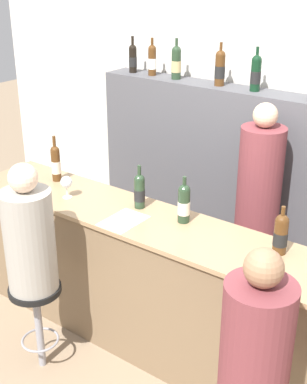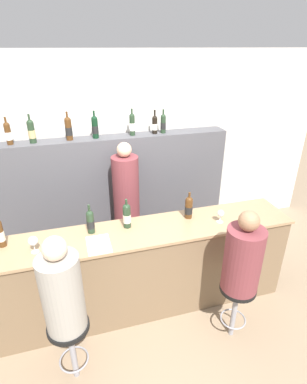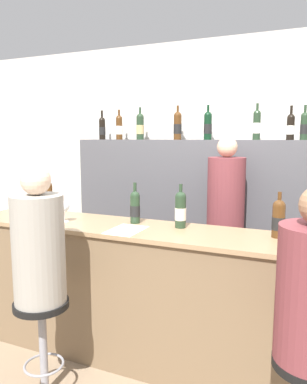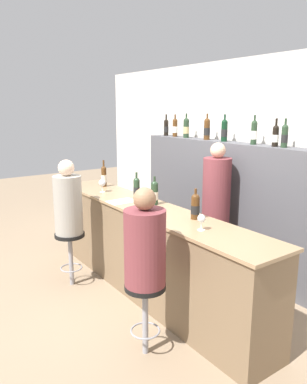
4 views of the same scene
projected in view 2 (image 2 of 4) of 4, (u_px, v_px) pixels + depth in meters
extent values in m
plane|color=#8C755B|center=(141.00, 324.00, 3.13)|extent=(16.00, 16.00, 0.00)
cube|color=beige|center=(108.00, 154.00, 4.06)|extent=(6.40, 0.05, 2.60)
cube|color=brown|center=(134.00, 273.00, 3.14)|extent=(3.28, 0.51, 0.96)
cube|color=#997A56|center=(133.00, 233.00, 2.92)|extent=(3.32, 0.55, 0.03)
cube|color=#4C4C51|center=(113.00, 194.00, 4.09)|extent=(3.12, 0.28, 1.60)
cylinder|color=#4C2D14|center=(0.00, 235.00, 2.66)|extent=(0.07, 0.07, 0.24)
cylinder|color=beige|center=(1.00, 236.00, 2.67)|extent=(0.07, 0.07, 0.10)
cylinder|color=#233823|center=(91.00, 223.00, 2.87)|extent=(0.07, 0.07, 0.20)
cylinder|color=black|center=(91.00, 224.00, 2.87)|extent=(0.07, 0.07, 0.08)
sphere|color=#233823|center=(90.00, 214.00, 2.82)|extent=(0.07, 0.07, 0.07)
cylinder|color=#233823|center=(89.00, 209.00, 2.80)|extent=(0.02, 0.02, 0.09)
cylinder|color=#233823|center=(127.00, 217.00, 2.95)|extent=(0.08, 0.08, 0.22)
cylinder|color=beige|center=(127.00, 218.00, 2.96)|extent=(0.08, 0.08, 0.09)
sphere|color=#233823|center=(127.00, 208.00, 2.90)|extent=(0.08, 0.08, 0.08)
cylinder|color=#233823|center=(126.00, 203.00, 2.88)|extent=(0.02, 0.02, 0.08)
cylinder|color=#4C2D14|center=(189.00, 209.00, 3.12)|extent=(0.08, 0.08, 0.20)
cylinder|color=black|center=(189.00, 210.00, 3.12)|extent=(0.08, 0.08, 0.08)
sphere|color=#4C2D14|center=(189.00, 200.00, 3.07)|extent=(0.08, 0.08, 0.08)
cylinder|color=#4C2D14|center=(189.00, 196.00, 3.05)|extent=(0.02, 0.02, 0.07)
cylinder|color=#4C2D14|center=(9.00, 135.00, 3.41)|extent=(0.07, 0.07, 0.22)
cylinder|color=white|center=(9.00, 136.00, 3.41)|extent=(0.07, 0.07, 0.09)
sphere|color=#4C2D14|center=(6.00, 125.00, 3.36)|extent=(0.07, 0.07, 0.07)
cylinder|color=#4C2D14|center=(5.00, 120.00, 3.33)|extent=(0.02, 0.02, 0.08)
cylinder|color=#233823|center=(32.00, 133.00, 3.47)|extent=(0.08, 0.08, 0.23)
cylinder|color=tan|center=(32.00, 134.00, 3.47)|extent=(0.08, 0.08, 0.09)
sphere|color=#233823|center=(30.00, 123.00, 3.42)|extent=(0.08, 0.08, 0.08)
cylinder|color=#233823|center=(29.00, 118.00, 3.39)|extent=(0.02, 0.02, 0.09)
cylinder|color=#4C2D14|center=(69.00, 130.00, 3.57)|extent=(0.08, 0.08, 0.24)
cylinder|color=black|center=(69.00, 131.00, 3.57)|extent=(0.08, 0.08, 0.10)
sphere|color=#4C2D14|center=(67.00, 120.00, 3.52)|extent=(0.08, 0.08, 0.08)
cylinder|color=#4C2D14|center=(67.00, 115.00, 3.49)|extent=(0.02, 0.02, 0.08)
cylinder|color=black|center=(95.00, 129.00, 3.65)|extent=(0.08, 0.08, 0.23)
cylinder|color=black|center=(95.00, 130.00, 3.65)|extent=(0.08, 0.08, 0.09)
sphere|color=black|center=(94.00, 119.00, 3.60)|extent=(0.08, 0.08, 0.08)
cylinder|color=black|center=(94.00, 114.00, 3.57)|extent=(0.02, 0.02, 0.08)
cylinder|color=#233823|center=(132.00, 126.00, 3.76)|extent=(0.07, 0.07, 0.24)
cylinder|color=white|center=(132.00, 127.00, 3.77)|extent=(0.07, 0.07, 0.10)
sphere|color=#233823|center=(132.00, 116.00, 3.71)|extent=(0.07, 0.07, 0.07)
cylinder|color=#233823|center=(132.00, 112.00, 3.69)|extent=(0.02, 0.02, 0.08)
cylinder|color=black|center=(155.00, 126.00, 3.84)|extent=(0.07, 0.07, 0.20)
cylinder|color=white|center=(155.00, 127.00, 3.85)|extent=(0.07, 0.07, 0.08)
sphere|color=black|center=(155.00, 118.00, 3.80)|extent=(0.07, 0.07, 0.07)
cylinder|color=black|center=(155.00, 114.00, 3.78)|extent=(0.02, 0.02, 0.09)
cylinder|color=#233823|center=(163.00, 125.00, 3.87)|extent=(0.07, 0.07, 0.21)
cylinder|color=black|center=(163.00, 126.00, 3.88)|extent=(0.07, 0.07, 0.08)
sphere|color=#233823|center=(163.00, 117.00, 3.82)|extent=(0.07, 0.07, 0.07)
cylinder|color=#233823|center=(163.00, 112.00, 3.80)|extent=(0.02, 0.02, 0.08)
cylinder|color=silver|center=(35.00, 252.00, 2.63)|extent=(0.07, 0.07, 0.00)
cylinder|color=silver|center=(34.00, 248.00, 2.61)|extent=(0.01, 0.01, 0.08)
sphere|color=silver|center=(33.00, 241.00, 2.58)|extent=(0.08, 0.08, 0.08)
cylinder|color=silver|center=(220.00, 222.00, 3.08)|extent=(0.06, 0.06, 0.00)
cylinder|color=silver|center=(220.00, 219.00, 3.06)|extent=(0.01, 0.01, 0.07)
sphere|color=silver|center=(221.00, 213.00, 3.03)|extent=(0.07, 0.07, 0.07)
cube|color=white|center=(99.00, 244.00, 2.73)|extent=(0.21, 0.30, 0.00)
cylinder|color=gray|center=(73.00, 352.00, 2.52)|extent=(0.05, 0.05, 0.59)
torus|color=gray|center=(74.00, 359.00, 2.56)|extent=(0.25, 0.25, 0.02)
cylinder|color=black|center=(68.00, 327.00, 2.39)|extent=(0.34, 0.34, 0.04)
cylinder|color=gray|center=(62.00, 294.00, 2.23)|extent=(0.31, 0.31, 0.66)
sphere|color=beige|center=(54.00, 248.00, 2.05)|extent=(0.18, 0.18, 0.18)
cylinder|color=gray|center=(234.00, 312.00, 2.90)|extent=(0.05, 0.05, 0.59)
torus|color=gray|center=(233.00, 319.00, 2.94)|extent=(0.25, 0.25, 0.02)
cylinder|color=black|center=(238.00, 288.00, 2.77)|extent=(0.34, 0.34, 0.04)
cylinder|color=brown|center=(243.00, 260.00, 2.62)|extent=(0.33, 0.33, 0.62)
sphere|color=#936B4C|center=(249.00, 221.00, 2.45)|extent=(0.18, 0.18, 0.18)
cylinder|color=brown|center=(127.00, 211.00, 3.83)|extent=(0.33, 0.33, 1.45)
sphere|color=#D8AD8C|center=(124.00, 150.00, 3.47)|extent=(0.18, 0.18, 0.18)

